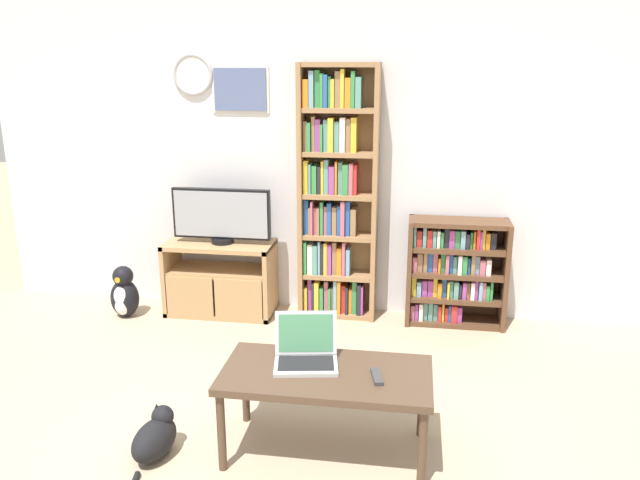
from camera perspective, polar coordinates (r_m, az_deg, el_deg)
ground_plane at (r=3.39m, az=-5.16°, el=-20.82°), size 18.00×18.00×0.00m
wall_back at (r=5.03m, az=0.63°, el=7.87°), size 5.63×0.09×2.60m
tv_stand at (r=5.20m, az=-9.11°, el=-3.45°), size 0.88×0.41×0.61m
television at (r=5.05m, az=-9.00°, el=2.22°), size 0.80×0.18×0.45m
bookshelf_tall at (r=4.93m, az=1.38°, el=3.96°), size 0.62×0.25×2.02m
bookshelf_short at (r=5.03m, az=12.06°, el=-2.79°), size 0.77×0.30×0.85m
coffee_table at (r=3.33m, az=0.57°, el=-12.69°), size 1.09×0.55×0.48m
laptop at (r=3.37m, az=-1.30°, el=-10.14°), size 0.37×0.33×0.25m
remote_near_laptop at (r=3.25m, az=5.21°, el=-12.33°), size 0.08×0.17×0.02m
cat at (r=3.57m, az=-14.78°, el=-17.02°), size 0.24×0.59×0.26m
penguin_figurine at (r=5.34m, az=-17.48°, el=-4.72°), size 0.23×0.21×0.43m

